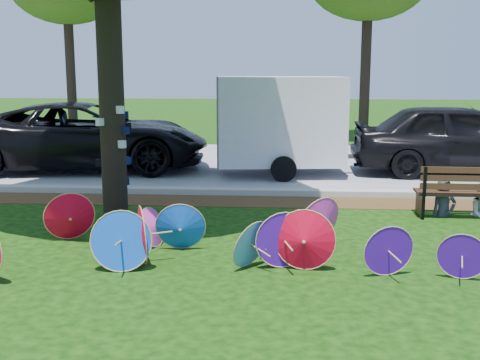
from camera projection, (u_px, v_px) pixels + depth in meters
The scene contains 10 objects.
ground at pixel (189, 281), 7.42m from camera, with size 90.00×90.00×0.00m, color black.
mulch_strip at pixel (223, 201), 11.83m from camera, with size 90.00×1.00×0.01m, color #472D16.
curb at pixel (227, 191), 12.51m from camera, with size 90.00×0.30×0.12m, color #B7B5AD.
street at pixel (240, 163), 16.59m from camera, with size 90.00×8.00×0.01m, color gray.
parasol_pile at pixel (176, 236), 7.99m from camera, with size 7.57×2.25×0.86m.
black_van at pixel (86, 136), 15.41m from camera, with size 2.86×6.21×1.73m, color black.
dark_pickup at pixel (460, 139), 14.73m from camera, with size 2.09×5.19×1.77m, color black.
cargo_trailer at pixel (280, 120), 14.56m from camera, with size 2.98×1.89×2.68m, color silver.
park_bench at pixel (466, 191), 10.55m from camera, with size 1.76×0.67×0.92m, color black, non-canonical shape.
person_left at pixel (446, 179), 10.58m from camera, with size 0.48×0.31×1.31m, color #3C4153.
Camera 1 is at (1.12, -7.00, 2.58)m, focal length 45.00 mm.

